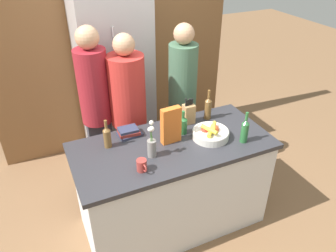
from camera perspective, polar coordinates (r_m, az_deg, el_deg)
name	(u,v)px	position (r m, az deg, el deg)	size (l,w,h in m)	color
ground_plane	(172,220)	(3.35, 0.73, -15.98)	(14.00, 14.00, 0.00)	brown
kitchen_island	(172,185)	(3.03, 0.78, -10.17)	(1.68, 0.79, 0.91)	silver
back_wall_wood	(113,43)	(3.98, -9.57, 14.14)	(2.88, 0.12, 2.60)	brown
refrigerator	(115,79)	(3.73, -9.25, 8.15)	(0.75, 0.63, 2.02)	#B7B7BC
fruit_bowl	(211,133)	(2.82, 7.43, -1.22)	(0.31, 0.31, 0.12)	silver
knife_block	(189,113)	(2.99, 3.62, 2.21)	(0.10, 0.09, 0.26)	tan
flower_vase	(152,144)	(2.55, -2.86, -3.23)	(0.07, 0.07, 0.33)	gray
cereal_box	(171,125)	(2.69, 0.59, 0.13)	(0.17, 0.07, 0.32)	orange
coffee_mug	(142,165)	(2.45, -4.57, -6.85)	(0.08, 0.11, 0.09)	#99332D
book_stack	(129,132)	(2.85, -6.82, -1.05)	(0.21, 0.16, 0.08)	#2D334C
bottle_oil	(245,130)	(2.79, 13.22, -0.74)	(0.06, 0.06, 0.28)	#286633
bottle_vinegar	(107,136)	(2.70, -10.55, -1.81)	(0.06, 0.06, 0.25)	brown
bottle_wine	(183,125)	(2.84, 2.62, 0.25)	(0.07, 0.07, 0.22)	#286633
bottle_water	(208,108)	(3.06, 6.99, 3.20)	(0.06, 0.06, 0.29)	brown
person_at_sink	(96,105)	(3.18, -12.43, 3.53)	(0.29, 0.29, 1.77)	#383842
person_in_blue	(129,110)	(3.18, -6.89, 2.82)	(0.34, 0.34, 1.69)	#383842
person_in_red_tee	(182,95)	(3.39, 2.52, 5.44)	(0.29, 0.29, 1.71)	#383842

